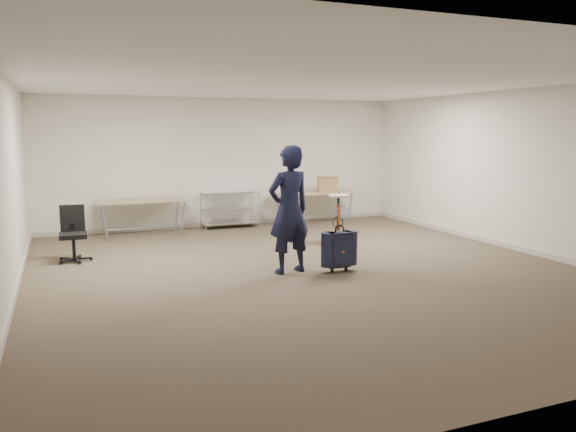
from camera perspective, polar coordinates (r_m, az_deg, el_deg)
name	(u,v)px	position (r m, az deg, el deg)	size (l,w,h in m)	color
ground	(309,271)	(8.46, 2.18, -5.63)	(9.00, 9.00, 0.00)	#403427
room_shell	(276,250)	(9.69, -1.18, -3.49)	(8.00, 9.00, 9.00)	silver
folding_table_left	(142,202)	(11.60, -14.61, 1.38)	(1.80, 0.75, 0.73)	tan
folding_table_right	(314,194)	(12.66, 2.69, 2.23)	(1.80, 0.75, 0.73)	tan
wire_shelf	(230,207)	(12.26, -5.90, 0.87)	(1.22, 0.47, 0.80)	silver
person	(289,210)	(8.21, 0.11, 0.64)	(0.69, 0.45, 1.88)	black
suitcase	(339,249)	(8.38, 5.22, -3.37)	(0.38, 0.22, 1.02)	black
office_chair	(74,245)	(9.69, -20.94, -2.72)	(0.54, 0.54, 0.90)	black
equipment_cart	(339,230)	(10.58, 5.16, -1.45)	(0.60, 0.60, 0.91)	beige
cardboard_box	(328,184)	(12.68, 4.04, 3.23)	(0.44, 0.33, 0.33)	#9C7948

